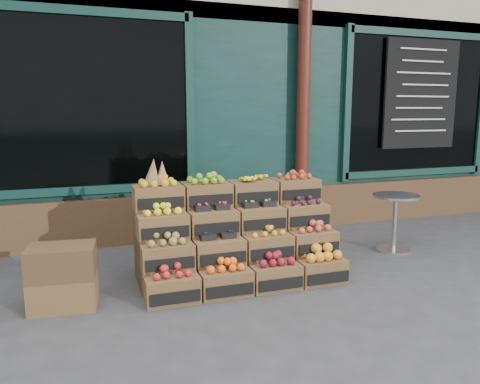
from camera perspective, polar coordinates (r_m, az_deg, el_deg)
name	(u,v)px	position (r m, az deg, el deg)	size (l,w,h in m)	color
ground	(286,294)	(4.44, 5.64, -12.22)	(60.00, 60.00, 0.00)	#39393B
shop_facade	(169,70)	(9.02, -8.65, 14.50)	(12.00, 6.24, 4.80)	#0C2B25
crate_display	(236,241)	(4.72, -0.53, -5.99)	(1.96, 0.98, 1.22)	brown
spare_crates	(63,277)	(4.32, -20.80, -9.65)	(0.59, 0.45, 0.54)	brown
bistro_table	(395,216)	(5.86, 18.36, -2.81)	(0.55, 0.55, 0.69)	silver
shopkeeper	(100,155)	(6.67, -16.75, 4.35)	(0.78, 0.51, 2.13)	#1E6C39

